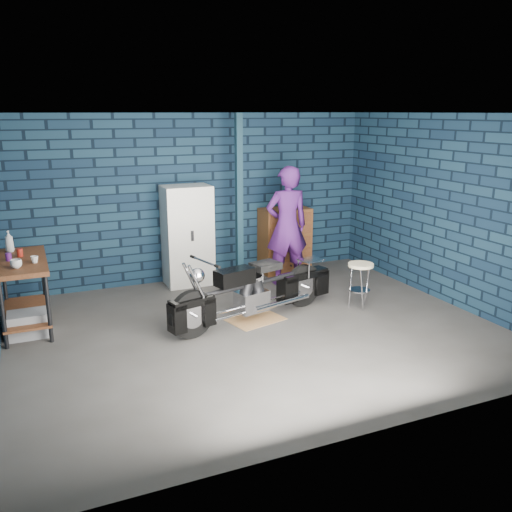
% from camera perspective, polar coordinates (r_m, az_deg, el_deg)
% --- Properties ---
extents(ground, '(6.00, 6.00, 0.00)m').
position_cam_1_polar(ground, '(7.01, 0.00, -7.83)').
color(ground, '#484643').
rests_on(ground, ground).
extents(room_walls, '(6.02, 5.01, 2.71)m').
position_cam_1_polar(room_walls, '(7.02, -1.80, 8.30)').
color(room_walls, '#102236').
rests_on(room_walls, ground).
extents(support_post, '(0.10, 0.10, 2.70)m').
position_cam_1_polar(support_post, '(8.59, -1.79, 5.81)').
color(support_post, '#122D3B').
rests_on(support_post, ground).
extents(workbench, '(0.60, 1.40, 0.91)m').
position_cam_1_polar(workbench, '(7.57, -23.15, -3.68)').
color(workbench, brown).
rests_on(workbench, ground).
extents(drip_mat, '(0.82, 0.69, 0.01)m').
position_cam_1_polar(drip_mat, '(7.36, -0.09, -6.66)').
color(drip_mat, '#966941').
rests_on(drip_mat, ground).
extents(motorcycle, '(2.27, 1.12, 0.96)m').
position_cam_1_polar(motorcycle, '(7.20, -0.09, -3.12)').
color(motorcycle, black).
rests_on(motorcycle, ground).
extents(person, '(0.74, 0.53, 1.90)m').
position_cam_1_polar(person, '(8.65, 3.27, 3.18)').
color(person, '#4E1C69').
rests_on(person, ground).
extents(storage_bin, '(0.50, 0.36, 0.31)m').
position_cam_1_polar(storage_bin, '(7.36, -22.72, -6.62)').
color(storage_bin, gray).
rests_on(storage_bin, ground).
extents(locker, '(0.75, 0.53, 1.60)m').
position_cam_1_polar(locker, '(8.71, -7.21, 2.13)').
color(locker, silver).
rests_on(locker, ground).
extents(tool_chest, '(0.84, 0.47, 1.12)m').
position_cam_1_polar(tool_chest, '(9.38, 3.09, 1.65)').
color(tool_chest, brown).
rests_on(tool_chest, ground).
extents(shop_stool, '(0.41, 0.41, 0.65)m').
position_cam_1_polar(shop_stool, '(7.83, 10.87, -3.08)').
color(shop_stool, beige).
rests_on(shop_stool, ground).
extents(cup_a, '(0.16, 0.16, 0.11)m').
position_cam_1_polar(cup_a, '(7.05, -23.93, -0.76)').
color(cup_a, beige).
rests_on(cup_a, workbench).
extents(cup_b, '(0.12, 0.12, 0.09)m').
position_cam_1_polar(cup_b, '(7.21, -22.28, -0.34)').
color(cup_b, beige).
rests_on(cup_b, workbench).
extents(mug_purple, '(0.09, 0.09, 0.10)m').
position_cam_1_polar(mug_purple, '(7.44, -24.60, -0.08)').
color(mug_purple, '#571B6F').
rests_on(mug_purple, workbench).
extents(mug_red, '(0.09, 0.09, 0.10)m').
position_cam_1_polar(mug_red, '(7.60, -23.61, 0.33)').
color(mug_red, '#A72216').
rests_on(mug_red, workbench).
extents(bottle, '(0.14, 0.14, 0.29)m').
position_cam_1_polar(bottle, '(7.89, -24.55, 1.42)').
color(bottle, gray).
rests_on(bottle, workbench).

